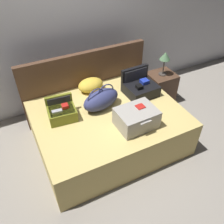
{
  "coord_description": "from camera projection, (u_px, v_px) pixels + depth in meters",
  "views": [
    {
      "loc": [
        -1.07,
        -1.86,
        2.65
      ],
      "look_at": [
        0.0,
        0.29,
        0.65
      ],
      "focal_mm": 38.89,
      "sensor_mm": 36.0,
      "label": 1
    }
  ],
  "objects": [
    {
      "name": "ground_plane",
      "position": [
        121.0,
        160.0,
        3.34
      ],
      "size": [
        12.0,
        12.0,
        0.0
      ],
      "primitive_type": "plane",
      "color": "gray"
    },
    {
      "name": "back_wall",
      "position": [
        71.0,
        27.0,
        3.64
      ],
      "size": [
        8.0,
        0.1,
        2.6
      ],
      "primitive_type": "cube",
      "color": "silver",
      "rests_on": "ground"
    },
    {
      "name": "bed",
      "position": [
        108.0,
        128.0,
        3.44
      ],
      "size": [
        1.96,
        1.52,
        0.55
      ],
      "primitive_type": "cube",
      "color": "tan",
      "rests_on": "ground"
    },
    {
      "name": "headboard",
      "position": [
        86.0,
        84.0,
        3.82
      ],
      "size": [
        2.0,
        0.08,
        1.08
      ],
      "primitive_type": "cube",
      "color": "#4C3323",
      "rests_on": "ground"
    },
    {
      "name": "hard_case_large",
      "position": [
        136.0,
        118.0,
        3.0
      ],
      "size": [
        0.5,
        0.41,
        0.25
      ],
      "rotation": [
        0.0,
        0.0,
        0.03
      ],
      "color": "gray",
      "rests_on": "bed"
    },
    {
      "name": "hard_case_medium",
      "position": [
        140.0,
        87.0,
        3.55
      ],
      "size": [
        0.45,
        0.42,
        0.35
      ],
      "rotation": [
        0.0,
        0.0,
        0.04
      ],
      "color": "black",
      "rests_on": "bed"
    },
    {
      "name": "hard_case_small",
      "position": [
        62.0,
        112.0,
        3.13
      ],
      "size": [
        0.38,
        0.34,
        0.27
      ],
      "rotation": [
        0.0,
        0.0,
        -0.1
      ],
      "color": "olive",
      "rests_on": "bed"
    },
    {
      "name": "duffel_bag",
      "position": [
        101.0,
        99.0,
        3.27
      ],
      "size": [
        0.59,
        0.38,
        0.34
      ],
      "rotation": [
        0.0,
        0.0,
        0.23
      ],
      "color": "navy",
      "rests_on": "bed"
    },
    {
      "name": "pillow_near_headboard",
      "position": [
        91.0,
        85.0,
        3.61
      ],
      "size": [
        0.41,
        0.31,
        0.19
      ],
      "primitive_type": "ellipsoid",
      "rotation": [
        0.0,
        0.0,
        0.09
      ],
      "color": "gold",
      "rests_on": "bed"
    },
    {
      "name": "nightstand",
      "position": [
        160.0,
        88.0,
        4.23
      ],
      "size": [
        0.44,
        0.4,
        0.54
      ],
      "primitive_type": "cube",
      "color": "#4C3323",
      "rests_on": "ground"
    },
    {
      "name": "table_lamp",
      "position": [
        165.0,
        57.0,
        3.86
      ],
      "size": [
        0.17,
        0.17,
        0.4
      ],
      "color": "#3F3833",
      "rests_on": "nightstand"
    }
  ]
}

